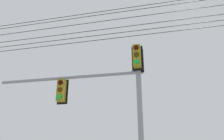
% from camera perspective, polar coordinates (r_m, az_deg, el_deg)
% --- Properties ---
extents(signal_mast_assembly, '(1.94, 6.01, 6.81)m').
position_cam_1_polar(signal_mast_assembly, '(9.77, 0.38, -5.78)').
color(signal_mast_assembly, gray).
rests_on(signal_mast_assembly, ground).
extents(overhead_wire_span, '(8.41, 29.08, 1.80)m').
position_cam_1_polar(overhead_wire_span, '(10.95, 12.72, 11.74)').
color(overhead_wire_span, black).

